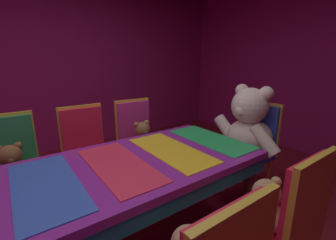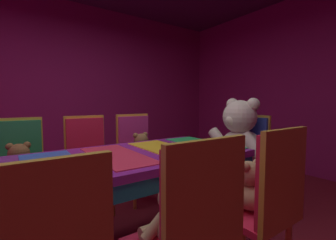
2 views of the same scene
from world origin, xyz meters
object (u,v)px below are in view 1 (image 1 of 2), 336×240
chair_left_2 (137,135)px  chair_right_2 (290,221)px  throne_chair (256,139)px  king_teddy_bear (247,127)px  chair_left_0 (12,161)px  chair_left_1 (85,146)px  teddy_left_0 (12,167)px  banquet_table (119,177)px  teddy_left_2 (143,138)px  teddy_right_2 (264,207)px

chair_left_2 → chair_right_2: 1.71m
throne_chair → king_teddy_bear: king_teddy_bear is taller
chair_left_0 → chair_left_1: (0.01, 0.60, 0.00)m
teddy_left_0 → chair_left_2: size_ratio=0.35×
chair_left_1 → throne_chair: bearing=60.7°
chair_left_0 → chair_left_1: 0.60m
chair_left_1 → chair_right_2: (1.69, 0.54, 0.00)m
banquet_table → chair_left_1: 0.85m
chair_right_2 → king_teddy_bear: (-0.84, 0.80, 0.16)m
banquet_table → chair_left_2: (-0.86, 0.59, -0.06)m
teddy_left_2 → chair_left_1: bearing=-103.5°
chair_right_2 → king_teddy_bear: 1.17m
chair_right_2 → throne_chair: same height
chair_left_2 → teddy_left_2: (0.15, 0.00, 0.00)m
teddy_left_0 → chair_left_1: (-0.14, 0.60, -0.00)m
chair_right_2 → teddy_right_2: size_ratio=2.98×
chair_left_0 → chair_right_2: bearing=33.7°
teddy_left_0 → throne_chair: throne_chair is taller
chair_right_2 → throne_chair: size_ratio=1.00×
chair_right_2 → throne_chair: (-0.84, 0.98, 0.00)m
chair_left_2 → king_teddy_bear: bearing=42.2°
teddy_left_2 → teddy_right_2: 1.41m
chair_left_0 → throne_chair: 2.28m
teddy_right_2 → banquet_table: bearing=39.2°
chair_left_1 → throne_chair: 1.74m
teddy_left_2 → throne_chair: throne_chair is taller
chair_left_2 → teddy_left_0: bearing=-82.8°
chair_left_0 → teddy_right_2: bearing=36.1°
teddy_right_2 → throne_chair: 1.20m
chair_left_0 → teddy_left_2: 1.17m
teddy_left_2 → chair_right_2: bearing=-0.8°
throne_chair → chair_left_0: bearing=-22.2°
teddy_left_2 → throne_chair: 1.19m
throne_chair → king_teddy_bear: 0.24m
teddy_right_2 → throne_chair: (-0.70, 0.98, 0.00)m
chair_left_1 → chair_right_2: 1.78m
chair_left_1 → teddy_left_0: bearing=-77.2°
teddy_left_0 → teddy_right_2: (1.41, 1.14, -0.01)m
teddy_left_2 → chair_left_2: bearing=180.0°
chair_left_1 → king_teddy_bear: size_ratio=1.31×
chair_right_2 → banquet_table: bearing=34.0°
king_teddy_bear → throne_chair: bearing=180.0°
banquet_table → throne_chair: throne_chair is taller
teddy_left_0 → chair_right_2: chair_right_2 is taller
teddy_right_2 → king_teddy_bear: 1.08m
chair_left_1 → chair_right_2: same height
banquet_table → throne_chair: (0.00, 1.54, -0.06)m
teddy_left_0 → chair_left_2: bearing=97.2°
teddy_right_2 → king_teddy_bear: king_teddy_bear is taller
teddy_left_2 → king_teddy_bear: king_teddy_bear is taller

